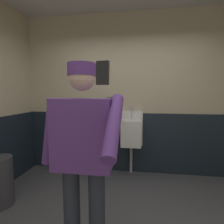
{
  "coord_description": "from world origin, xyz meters",
  "views": [
    {
      "loc": [
        0.12,
        -1.53,
        1.46
      ],
      "look_at": [
        -0.15,
        0.39,
        1.25
      ],
      "focal_mm": 27.62,
      "sensor_mm": 36.0,
      "label": 1
    }
  ],
  "objects_px": {
    "urinal_middle": "(131,132)",
    "cell_phone": "(103,73)",
    "urinal_left": "(90,131)",
    "trash_bin": "(0,182)",
    "person": "(83,150)"
  },
  "relations": [
    {
      "from": "urinal_middle",
      "to": "cell_phone",
      "type": "xyz_separation_m",
      "value": [
        -0.07,
        -2.19,
        0.78
      ]
    },
    {
      "from": "trash_bin",
      "to": "urinal_left",
      "type": "bearing_deg",
      "value": 50.37
    },
    {
      "from": "urinal_left",
      "to": "person",
      "type": "relative_size",
      "value": 0.73
    },
    {
      "from": "urinal_middle",
      "to": "person",
      "type": "xyz_separation_m",
      "value": [
        -0.34,
        -1.69,
        0.22
      ]
    },
    {
      "from": "person",
      "to": "cell_phone",
      "type": "xyz_separation_m",
      "value": [
        0.27,
        -0.5,
        0.55
      ]
    },
    {
      "from": "cell_phone",
      "to": "trash_bin",
      "type": "distance_m",
      "value": 2.29
    },
    {
      "from": "urinal_middle",
      "to": "trash_bin",
      "type": "height_order",
      "value": "urinal_middle"
    },
    {
      "from": "person",
      "to": "trash_bin",
      "type": "height_order",
      "value": "person"
    },
    {
      "from": "urinal_middle",
      "to": "trash_bin",
      "type": "xyz_separation_m",
      "value": [
        -1.66,
        -1.1,
        -0.46
      ]
    },
    {
      "from": "urinal_left",
      "to": "person",
      "type": "bearing_deg",
      "value": -76.31
    },
    {
      "from": "cell_phone",
      "to": "urinal_middle",
      "type": "bearing_deg",
      "value": 96.06
    },
    {
      "from": "urinal_left",
      "to": "cell_phone",
      "type": "relative_size",
      "value": 11.27
    },
    {
      "from": "urinal_middle",
      "to": "cell_phone",
      "type": "distance_m",
      "value": 2.33
    },
    {
      "from": "person",
      "to": "cell_phone",
      "type": "bearing_deg",
      "value": -62.02
    },
    {
      "from": "urinal_left",
      "to": "trash_bin",
      "type": "relative_size",
      "value": 1.93
    }
  ]
}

